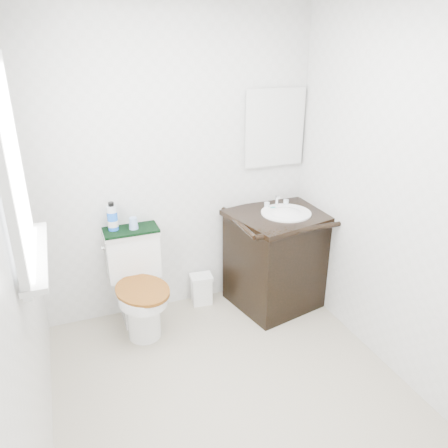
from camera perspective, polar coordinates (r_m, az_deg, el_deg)
floor at (r=3.01m, az=1.50°, el=-21.42°), size 2.40×2.40×0.00m
wall_back at (r=3.41m, az=-6.12°, el=7.42°), size 2.40×0.00×2.40m
wall_front at (r=1.46m, az=21.27°, el=-16.89°), size 2.40×0.00×2.40m
wall_left at (r=2.19m, az=-25.82°, el=-3.82°), size 0.00×2.40×2.40m
wall_right at (r=2.92m, az=22.13°, el=3.18°), size 0.00×2.40×2.40m
window at (r=2.31m, az=-26.25°, el=6.74°), size 0.02×0.70×0.90m
mirror at (r=3.63m, az=6.61°, el=12.36°), size 0.50×0.02×0.60m
toilet at (r=3.46m, az=-11.13°, el=-8.18°), size 0.46×0.66×0.77m
vanity at (r=3.70m, az=7.18°, el=-4.11°), size 0.88×0.80×0.92m
trash_bin at (r=3.78m, az=-2.97°, el=-8.45°), size 0.20×0.16×0.27m
towel at (r=3.37m, az=-12.07°, el=-0.75°), size 0.41×0.22×0.02m
mouthwash_bottle at (r=3.34m, az=-14.37°, el=0.85°), size 0.08×0.08×0.22m
cup at (r=3.35m, az=-11.75°, el=0.11°), size 0.07×0.07×0.09m
soap_bar at (r=3.62m, az=6.45°, el=2.15°), size 0.07×0.04×0.02m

